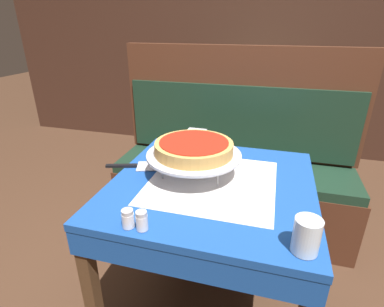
% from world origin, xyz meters
% --- Properties ---
extents(dining_table_front, '(0.84, 0.84, 0.76)m').
position_xyz_m(dining_table_front, '(0.00, 0.00, 0.67)').
color(dining_table_front, '#194799').
rests_on(dining_table_front, ground_plane).
extents(dining_table_rear, '(0.73, 0.73, 0.76)m').
position_xyz_m(dining_table_rear, '(0.05, 1.76, 0.65)').
color(dining_table_rear, '#1E6B33').
rests_on(dining_table_rear, ground_plane).
extents(booth_bench, '(1.61, 0.45, 1.25)m').
position_xyz_m(booth_bench, '(-0.01, 0.77, 0.37)').
color(booth_bench, '#4C2819').
rests_on(booth_bench, ground_plane).
extents(back_wall_panel, '(6.00, 0.04, 2.40)m').
position_xyz_m(back_wall_panel, '(0.00, 2.30, 1.20)').
color(back_wall_panel, '#3D2319').
rests_on(back_wall_panel, ground_plane).
extents(pizza_pan_stand, '(0.41, 0.41, 0.10)m').
position_xyz_m(pizza_pan_stand, '(-0.09, 0.04, 0.86)').
color(pizza_pan_stand, '#ADADB2').
rests_on(pizza_pan_stand, dining_table_front).
extents(deep_dish_pizza, '(0.33, 0.33, 0.05)m').
position_xyz_m(deep_dish_pizza, '(-0.09, 0.04, 0.89)').
color(deep_dish_pizza, tan).
rests_on(deep_dish_pizza, pizza_pan_stand).
extents(pizza_server, '(0.27, 0.13, 0.01)m').
position_xyz_m(pizza_server, '(-0.36, 0.04, 0.77)').
color(pizza_server, '#BCBCC1').
rests_on(pizza_server, dining_table_front).
extents(water_glass_near, '(0.08, 0.08, 0.11)m').
position_xyz_m(water_glass_near, '(0.35, -0.34, 0.82)').
color(water_glass_near, silver).
rests_on(water_glass_near, dining_table_front).
extents(salt_shaker, '(0.04, 0.04, 0.06)m').
position_xyz_m(salt_shaker, '(-0.20, -0.37, 0.79)').
color(salt_shaker, silver).
rests_on(salt_shaker, dining_table_front).
extents(pepper_shaker, '(0.04, 0.04, 0.07)m').
position_xyz_m(pepper_shaker, '(-0.15, -0.37, 0.80)').
color(pepper_shaker, silver).
rests_on(pepper_shaker, dining_table_front).
extents(napkin_holder, '(0.10, 0.05, 0.09)m').
position_xyz_m(napkin_holder, '(-0.17, 0.38, 0.81)').
color(napkin_holder, '#B2B2B7').
rests_on(napkin_holder, dining_table_front).
extents(condiment_caddy, '(0.14, 0.14, 0.16)m').
position_xyz_m(condiment_caddy, '(-0.00, 1.72, 0.80)').
color(condiment_caddy, black).
rests_on(condiment_caddy, dining_table_rear).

